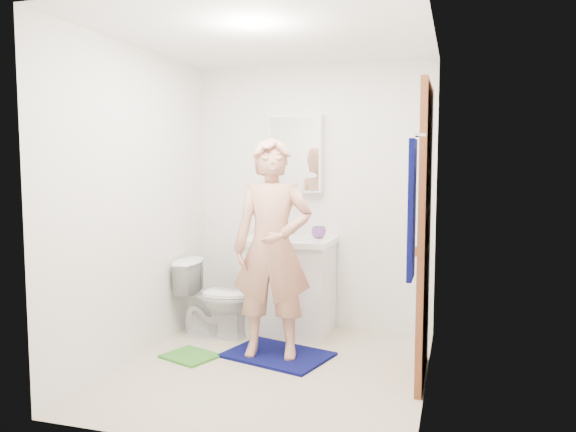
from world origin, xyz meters
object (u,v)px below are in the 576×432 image
object	(u,v)px
towel	(412,210)
toothbrush_cup	(319,232)
vanity_cabinet	(289,288)
soap_dispenser	(269,228)
medicine_cabinet	(296,154)
toilet	(216,298)
man	(272,248)

from	to	relation	value
towel	toothbrush_cup	distance (m)	1.85
vanity_cabinet	soap_dispenser	xyz separation A→B (m)	(-0.18, -0.02, 0.54)
towel	soap_dispenser	xyz separation A→B (m)	(-1.36, 1.46, -0.31)
vanity_cabinet	medicine_cabinet	xyz separation A→B (m)	(0.00, 0.22, 1.20)
medicine_cabinet	vanity_cabinet	bearing A→B (deg)	-90.00
medicine_cabinet	soap_dispenser	xyz separation A→B (m)	(-0.18, -0.25, -0.66)
medicine_cabinet	soap_dispenser	world-z (taller)	medicine_cabinet
soap_dispenser	medicine_cabinet	bearing A→B (deg)	53.86
toilet	toothbrush_cup	bearing A→B (deg)	-68.56
towel	man	xyz separation A→B (m)	(-1.10, 0.80, -0.39)
toilet	toothbrush_cup	distance (m)	1.07
medicine_cabinet	man	bearing A→B (deg)	-85.22
towel	toothbrush_cup	bearing A→B (deg)	120.56
vanity_cabinet	man	distance (m)	0.83
toothbrush_cup	medicine_cabinet	bearing A→B (deg)	150.88
towel	man	distance (m)	1.42
medicine_cabinet	toilet	bearing A→B (deg)	-138.73
man	toilet	bearing A→B (deg)	140.12
vanity_cabinet	toilet	xyz separation A→B (m)	(-0.58, -0.29, -0.06)
soap_dispenser	toilet	bearing A→B (deg)	-146.62
towel	toothbrush_cup	world-z (taller)	towel
soap_dispenser	toothbrush_cup	world-z (taller)	soap_dispenser
man	vanity_cabinet	bearing A→B (deg)	87.85
soap_dispenser	man	distance (m)	0.72
vanity_cabinet	toothbrush_cup	distance (m)	0.57
towel	toothbrush_cup	size ratio (longest dim) A/B	6.20
toilet	toothbrush_cup	world-z (taller)	toothbrush_cup
towel	toilet	size ratio (longest dim) A/B	1.18
man	towel	bearing A→B (deg)	-44.32
medicine_cabinet	man	world-z (taller)	medicine_cabinet
towel	toothbrush_cup	xyz separation A→B (m)	(-0.93, 1.57, -0.35)
towel	soap_dispenser	size ratio (longest dim) A/B	4.43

